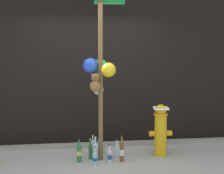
{
  "coord_description": "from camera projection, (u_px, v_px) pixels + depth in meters",
  "views": [
    {
      "loc": [
        -0.35,
        -4.03,
        1.56
      ],
      "look_at": [
        0.25,
        0.47,
        1.19
      ],
      "focal_mm": 45.68,
      "sensor_mm": 36.0,
      "label": 1
    }
  ],
  "objects": [
    {
      "name": "curb_strip",
      "position": [
        93.0,
        145.0,
        5.34
      ],
      "size": [
        8.0,
        0.12,
        0.08
      ],
      "primitive_type": "cube",
      "color": "gray",
      "rests_on": "ground_plane"
    },
    {
      "name": "bottle_8",
      "position": [
        90.0,
        151.0,
        4.65
      ],
      "size": [
        0.06,
        0.06,
        0.34
      ],
      "color": "#337038",
      "rests_on": "ground_plane"
    },
    {
      "name": "litter_1",
      "position": [
        176.0,
        148.0,
        5.26
      ],
      "size": [
        0.15,
        0.16,
        0.01
      ],
      "primitive_type": "cube",
      "rotation": [
        0.0,
        0.0,
        0.97
      ],
      "color": "tan",
      "rests_on": "ground_plane"
    },
    {
      "name": "bottle_1",
      "position": [
        93.0,
        147.0,
        4.8
      ],
      "size": [
        0.06,
        0.06,
        0.38
      ],
      "color": "#B2DBEA",
      "rests_on": "ground_plane"
    },
    {
      "name": "bottle_7",
      "position": [
        95.0,
        158.0,
        4.36
      ],
      "size": [
        0.07,
        0.07,
        0.3
      ],
      "color": "#93CCE0",
      "rests_on": "ground_plane"
    },
    {
      "name": "bottle_0",
      "position": [
        110.0,
        156.0,
        4.46
      ],
      "size": [
        0.07,
        0.07,
        0.3
      ],
      "color": "silver",
      "rests_on": "ground_plane"
    },
    {
      "name": "building_wall",
      "position": [
        92.0,
        62.0,
        5.58
      ],
      "size": [
        10.0,
        0.2,
        3.17
      ],
      "color": "black",
      "rests_on": "ground_plane"
    },
    {
      "name": "bottle_5",
      "position": [
        122.0,
        151.0,
        4.54
      ],
      "size": [
        0.07,
        0.07,
        0.42
      ],
      "color": "brown",
      "rests_on": "ground_plane"
    },
    {
      "name": "bottle_6",
      "position": [
        117.0,
        150.0,
        4.7
      ],
      "size": [
        0.07,
        0.07,
        0.32
      ],
      "color": "silver",
      "rests_on": "ground_plane"
    },
    {
      "name": "bottle_2",
      "position": [
        99.0,
        151.0,
        4.71
      ],
      "size": [
        0.07,
        0.07,
        0.34
      ],
      "color": "#93CCE0",
      "rests_on": "ground_plane"
    },
    {
      "name": "litter_0",
      "position": [
        1.0,
        163.0,
        4.49
      ],
      "size": [
        0.16,
        0.16,
        0.01
      ],
      "primitive_type": "cube",
      "rotation": [
        0.0,
        0.0,
        0.78
      ],
      "color": "tan",
      "rests_on": "ground_plane"
    },
    {
      "name": "ground_plane",
      "position": [
        99.0,
        171.0,
        4.15
      ],
      "size": [
        14.0,
        14.0,
        0.0
      ],
      "primitive_type": "plane",
      "color": "#ADA899"
    },
    {
      "name": "fire_hydrant",
      "position": [
        161.0,
        129.0,
        4.81
      ],
      "size": [
        0.39,
        0.28,
        0.88
      ],
      "color": "gold",
      "rests_on": "ground_plane"
    },
    {
      "name": "memorial_post",
      "position": [
        99.0,
        57.0,
        4.5
      ],
      "size": [
        0.66,
        0.51,
        3.03
      ],
      "color": "brown",
      "rests_on": "ground_plane"
    },
    {
      "name": "bottle_9",
      "position": [
        79.0,
        152.0,
        4.52
      ],
      "size": [
        0.08,
        0.08,
        0.37
      ],
      "color": "#337038",
      "rests_on": "ground_plane"
    },
    {
      "name": "bottle_4",
      "position": [
        95.0,
        151.0,
        4.56
      ],
      "size": [
        0.07,
        0.07,
        0.4
      ],
      "color": "silver",
      "rests_on": "ground_plane"
    },
    {
      "name": "bottle_3",
      "position": [
        102.0,
        148.0,
        4.89
      ],
      "size": [
        0.08,
        0.08,
        0.3
      ],
      "color": "#93CCE0",
      "rests_on": "ground_plane"
    }
  ]
}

